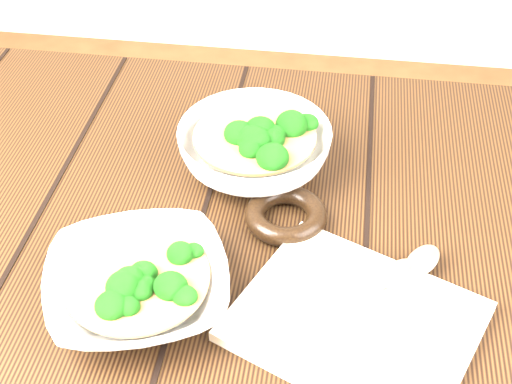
% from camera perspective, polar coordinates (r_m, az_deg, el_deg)
% --- Properties ---
extents(table, '(1.20, 0.80, 0.75)m').
position_cam_1_polar(table, '(0.93, -3.24, -9.32)').
color(table, '#331F0E').
rests_on(table, ground).
extents(soup_bowl_front, '(0.25, 0.25, 0.05)m').
position_cam_1_polar(soup_bowl_front, '(0.77, -9.42, -7.36)').
color(soup_bowl_front, silver).
rests_on(soup_bowl_front, table).
extents(soup_bowl_back, '(0.26, 0.26, 0.07)m').
position_cam_1_polar(soup_bowl_back, '(0.92, -0.13, 3.59)').
color(soup_bowl_back, silver).
rests_on(soup_bowl_back, table).
extents(trivet, '(0.12, 0.12, 0.02)m').
position_cam_1_polar(trivet, '(0.86, 2.41, -1.86)').
color(trivet, black).
rests_on(trivet, table).
extents(napkin, '(0.29, 0.27, 0.01)m').
position_cam_1_polar(napkin, '(0.76, 7.95, -10.21)').
color(napkin, beige).
rests_on(napkin, table).
extents(spoon_left, '(0.14, 0.16, 0.01)m').
position_cam_1_polar(spoon_left, '(0.78, 9.51, -7.84)').
color(spoon_left, '#AAA796').
rests_on(spoon_left, napkin).
extents(spoon_right, '(0.11, 0.18, 0.01)m').
position_cam_1_polar(spoon_right, '(0.79, 11.88, -6.94)').
color(spoon_right, '#AAA796').
rests_on(spoon_right, napkin).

